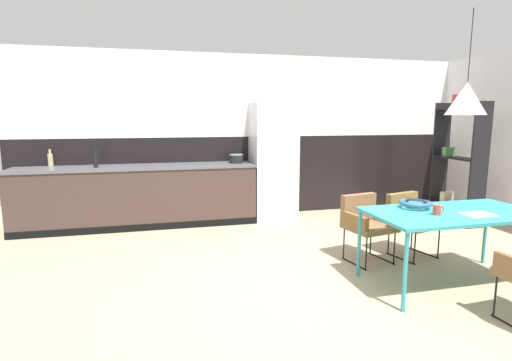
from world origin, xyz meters
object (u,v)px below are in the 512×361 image
Objects in this scene: mug_tall_blue at (437,210)px; open_shelf_unit at (457,159)px; armchair_by_stool at (410,216)px; pendant_lamp_over_table_near at (466,99)px; bottle_oil_tall at (96,159)px; armchair_corner_seat at (365,219)px; bottle_wine_green at (50,159)px; open_book at (478,215)px; refrigerator_column at (273,161)px; dining_table at (454,216)px; fruit_bowl at (416,204)px; cooking_pot at (236,159)px.

mug_tall_blue is 2.93m from open_shelf_unit.
armchair_by_stool is 1.59m from pendant_lamp_over_table_near.
bottle_oil_tall is at bearing 141.32° from pendant_lamp_over_table_near.
bottle_wine_green is at bearing -43.39° from armchair_corner_seat.
open_book is 0.14× the size of open_shelf_unit.
pendant_lamp_over_table_near is (0.95, -2.97, 0.87)m from refrigerator_column.
mug_tall_blue is at bearing -38.71° from bottle_wine_green.
pendant_lamp_over_table_near is at bearing -90.00° from dining_table.
mug_tall_blue reaches higher than fruit_bowl.
open_shelf_unit reaches higher than armchair_corner_seat.
cooking_pot is (-1.68, 2.08, 0.51)m from armchair_by_stool.
refrigerator_column reaches higher than bottle_oil_tall.
armchair_by_stool is 2.38× the size of fruit_bowl.
dining_table is at bearing -38.33° from bottle_oil_tall.
open_book reaches higher than armchair_by_stool.
bottle_wine_green reaches higher than fruit_bowl.
open_shelf_unit reaches higher than mug_tall_blue.
dining_table is 1.76× the size of pendant_lamp_over_table_near.
bottle_oil_tall is at bearing 140.91° from open_book.
bottle_wine_green is at bearing 143.26° from pendant_lamp_over_table_near.
open_shelf_unit is at bearing -18.08° from refrigerator_column.
fruit_bowl is 3.00m from cooking_pot.
armchair_by_stool is at bearing 57.78° from fruit_bowl.
bottle_wine_green is 0.27× the size of pendant_lamp_over_table_near.
cooking_pot is at bearing 118.10° from dining_table.
refrigerator_column is 2.67m from bottle_oil_tall.
bottle_oil_tall is at bearing -178.39° from refrigerator_column.
open_shelf_unit is (2.02, 2.11, 0.21)m from mug_tall_blue.
refrigerator_column is at bearing 107.76° from pendant_lamp_over_table_near.
cooking_pot is at bearing -178.90° from refrigerator_column.
pendant_lamp_over_table_near reaches higher than cooking_pot.
open_book is 0.31× the size of pendant_lamp_over_table_near.
refrigerator_column is 6.03× the size of bottle_oil_tall.
open_book is at bearing -56.59° from dining_table.
fruit_bowl is at bearing 43.61° from armchair_by_stool.
mug_tall_blue is 3.27m from cooking_pot.
dining_table is at bearing 67.67° from armchair_by_stool.
bottle_wine_green reaches higher than armchair_corner_seat.
bottle_wine_green is at bearing 142.84° from open_book.
refrigerator_column is 2.54× the size of armchair_by_stool.
refrigerator_column is 0.94× the size of open_shelf_unit.
pendant_lamp_over_table_near is at bearing 129.92° from open_book.
bottle_wine_green is at bearing 176.16° from refrigerator_column.
pendant_lamp_over_table_near reaches higher than armchair_corner_seat.
refrigerator_column is 3.09m from mug_tall_blue.
armchair_by_stool is 0.60m from armchair_corner_seat.
refrigerator_column reaches higher than armchair_by_stool.
fruit_bowl is 1.22× the size of bottle_wine_green.
bottle_wine_green is (-2.71, 0.23, 0.03)m from cooking_pot.
cooking_pot is (-1.29, 2.70, 0.21)m from fruit_bowl.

